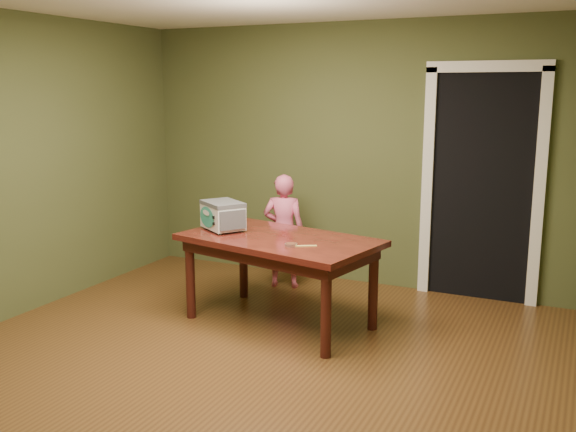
{
  "coord_description": "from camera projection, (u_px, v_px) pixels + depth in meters",
  "views": [
    {
      "loc": [
        2.19,
        -3.57,
        1.97
      ],
      "look_at": [
        0.02,
        1.0,
        0.95
      ],
      "focal_mm": 40.0,
      "sensor_mm": 36.0,
      "label": 1
    }
  ],
  "objects": [
    {
      "name": "floor",
      "position": [
        224.0,
        375.0,
        4.47
      ],
      "size": [
        5.0,
        5.0,
        0.0
      ],
      "primitive_type": "plane",
      "color": "brown",
      "rests_on": "ground"
    },
    {
      "name": "room_shell",
      "position": [
        219.0,
        128.0,
        4.13
      ],
      "size": [
        4.52,
        5.02,
        2.61
      ],
      "color": "#454E29",
      "rests_on": "ground"
    },
    {
      "name": "doorway",
      "position": [
        487.0,
        184.0,
        6.18
      ],
      "size": [
        1.1,
        0.66,
        2.25
      ],
      "color": "black",
      "rests_on": "ground"
    },
    {
      "name": "dining_table",
      "position": [
        279.0,
        249.0,
        5.32
      ],
      "size": [
        1.75,
        1.2,
        0.75
      ],
      "rotation": [
        0.0,
        0.0,
        -0.2
      ],
      "color": "#360F0C",
      "rests_on": "floor"
    },
    {
      "name": "toy_oven",
      "position": [
        223.0,
        215.0,
        5.55
      ],
      "size": [
        0.47,
        0.44,
        0.25
      ],
      "rotation": [
        0.0,
        0.0,
        -0.59
      ],
      "color": "#4C4F54",
      "rests_on": "dining_table"
    },
    {
      "name": "baking_pan",
      "position": [
        291.0,
        245.0,
        5.0
      ],
      "size": [
        0.1,
        0.1,
        0.02
      ],
      "color": "silver",
      "rests_on": "dining_table"
    },
    {
      "name": "spatula",
      "position": [
        305.0,
        246.0,
        4.99
      ],
      "size": [
        0.17,
        0.12,
        0.01
      ],
      "primitive_type": "cube",
      "rotation": [
        0.0,
        0.0,
        0.55
      ],
      "color": "#DAC25E",
      "rests_on": "dining_table"
    },
    {
      "name": "child",
      "position": [
        284.0,
        231.0,
        6.35
      ],
      "size": [
        0.47,
        0.37,
        1.14
      ],
      "primitive_type": "imported",
      "rotation": [
        0.0,
        0.0,
        3.39
      ],
      "color": "#E45E86",
      "rests_on": "floor"
    }
  ]
}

